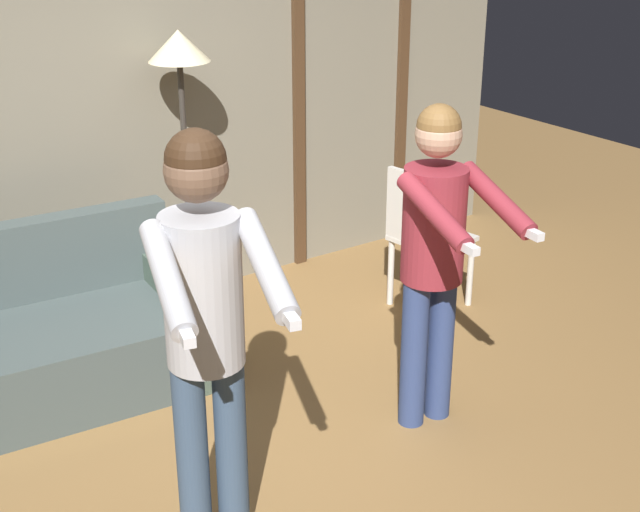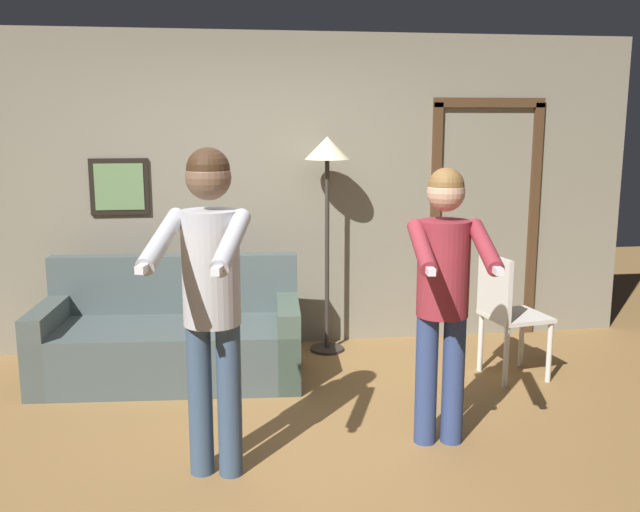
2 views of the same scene
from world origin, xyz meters
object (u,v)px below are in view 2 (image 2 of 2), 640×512
object	(u,v)px
dining_chair_distant	(506,309)
person_standing_right	(444,282)
couch	(171,341)
person_standing_left	(210,281)
torchiere_lamp	(327,171)

from	to	relation	value
dining_chair_distant	person_standing_right	bearing A→B (deg)	-129.29
couch	dining_chair_distant	xyz separation A→B (m)	(2.45, -0.37, 0.25)
couch	person_standing_left	xyz separation A→B (m)	(0.32, -1.57, 0.80)
torchiere_lamp	person_standing_left	world-z (taller)	torchiere_lamp
couch	person_standing_right	xyz separation A→B (m)	(1.63, -1.37, 0.71)
torchiere_lamp	person_standing_right	size ratio (longest dim) A/B	1.08
dining_chair_distant	person_standing_left	bearing A→B (deg)	-150.70
person_standing_right	dining_chair_distant	size ratio (longest dim) A/B	1.76
couch	person_standing_left	world-z (taller)	person_standing_left
person_standing_right	torchiere_lamp	bearing A→B (deg)	102.04
torchiere_lamp	dining_chair_distant	distance (m)	1.75
person_standing_right	person_standing_left	bearing A→B (deg)	-171.49
couch	dining_chair_distant	size ratio (longest dim) A/B	2.11
person_standing_left	dining_chair_distant	bearing A→B (deg)	29.30
couch	person_standing_right	bearing A→B (deg)	-40.09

